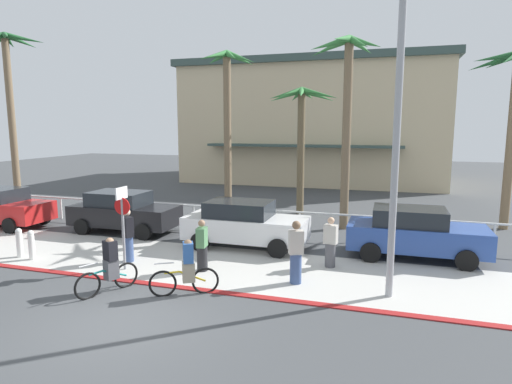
# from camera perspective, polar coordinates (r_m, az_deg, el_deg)

# --- Properties ---
(ground_plane) EXTENTS (80.00, 80.00, 0.00)m
(ground_plane) POSITION_cam_1_polar(r_m,az_deg,el_deg) (19.22, -0.07, -4.36)
(ground_plane) COLOR #424447
(sidewalk_strip) EXTENTS (44.00, 4.00, 0.02)m
(sidewalk_strip) POSITION_cam_1_polar(r_m,az_deg,el_deg) (14.00, -7.29, -9.44)
(sidewalk_strip) COLOR beige
(sidewalk_strip) RESTS_ON ground
(curb_paint) EXTENTS (44.00, 0.24, 0.03)m
(curb_paint) POSITION_cam_1_polar(r_m,az_deg,el_deg) (12.31, -11.25, -12.11)
(curb_paint) COLOR maroon
(curb_paint) RESTS_ON ground
(building_backdrop) EXTENTS (19.93, 12.14, 9.22)m
(building_backdrop) POSITION_cam_1_polar(r_m,az_deg,el_deg) (35.72, 7.93, 9.11)
(building_backdrop) COLOR beige
(building_backdrop) RESTS_ON ground
(rail_fence) EXTENTS (23.02, 0.08, 1.04)m
(rail_fence) POSITION_cam_1_polar(r_m,az_deg,el_deg) (17.65, -1.53, -2.77)
(rail_fence) COLOR white
(rail_fence) RESTS_ON ground
(stop_sign_bike_lane) EXTENTS (0.52, 0.56, 2.56)m
(stop_sign_bike_lane) POSITION_cam_1_polar(r_m,az_deg,el_deg) (13.56, -17.23, -3.07)
(stop_sign_bike_lane) COLOR gray
(stop_sign_bike_lane) RESTS_ON ground
(bollard_0) EXTENTS (0.20, 0.20, 1.00)m
(bollard_0) POSITION_cam_1_polar(r_m,az_deg,el_deg) (16.47, -28.81, -5.87)
(bollard_0) COLOR white
(bollard_0) RESTS_ON ground
(bollard_1) EXTENTS (0.20, 0.20, 1.00)m
(bollard_1) POSITION_cam_1_polar(r_m,az_deg,el_deg) (15.98, -27.57, -6.20)
(bollard_1) COLOR white
(bollard_1) RESTS_ON ground
(streetlight_curb) EXTENTS (0.24, 2.54, 7.50)m
(streetlight_curb) POSITION_cam_1_polar(r_m,az_deg,el_deg) (10.88, 18.15, 7.85)
(streetlight_curb) COLOR #9EA0A5
(streetlight_curb) RESTS_ON ground
(palm_tree_0) EXTENTS (3.43, 3.19, 9.16)m
(palm_tree_0) POSITION_cam_1_polar(r_m,az_deg,el_deg) (26.77, -29.91, 13.14)
(palm_tree_0) COLOR #756047
(palm_tree_0) RESTS_ON ground
(palm_tree_1) EXTENTS (2.69, 3.11, 7.88)m
(palm_tree_1) POSITION_cam_1_polar(r_m,az_deg,el_deg) (21.05, -3.82, 12.47)
(palm_tree_1) COLOR #756047
(palm_tree_1) RESTS_ON ground
(palm_tree_2) EXTENTS (3.64, 3.28, 6.22)m
(palm_tree_2) POSITION_cam_1_polar(r_m,az_deg,el_deg) (21.38, 6.09, 10.16)
(palm_tree_2) COLOR brown
(palm_tree_2) RESTS_ON ground
(palm_tree_3) EXTENTS (3.08, 3.05, 7.97)m
(palm_tree_3) POSITION_cam_1_polar(r_m,az_deg,el_deg) (18.47, 11.83, 13.15)
(palm_tree_3) COLOR #756047
(palm_tree_3) RESTS_ON ground
(car_red_0) EXTENTS (4.40, 2.02, 1.69)m
(car_red_0) POSITION_cam_1_polar(r_m,az_deg,el_deg) (21.85, -30.78, -1.69)
(car_red_0) COLOR red
(car_red_0) RESTS_ON ground
(car_black_1) EXTENTS (4.40, 2.02, 1.69)m
(car_black_1) POSITION_cam_1_polar(r_m,az_deg,el_deg) (18.56, -17.11, -2.48)
(car_black_1) COLOR black
(car_black_1) RESTS_ON ground
(car_white_2) EXTENTS (4.40, 2.02, 1.69)m
(car_white_2) POSITION_cam_1_polar(r_m,az_deg,el_deg) (15.56, -1.53, -4.22)
(car_white_2) COLOR white
(car_white_2) RESTS_ON ground
(car_blue_3) EXTENTS (4.40, 2.02, 1.69)m
(car_blue_3) POSITION_cam_1_polar(r_m,az_deg,el_deg) (15.22, 20.24, -5.07)
(car_blue_3) COLOR #284793
(car_blue_3) RESTS_ON ground
(cyclist_yellow_0) EXTENTS (1.62, 0.94, 1.50)m
(cyclist_yellow_0) POSITION_cam_1_polar(r_m,az_deg,el_deg) (11.49, -9.15, -9.99)
(cyclist_yellow_0) COLOR black
(cyclist_yellow_0) RESTS_ON ground
(cyclist_teal_1) EXTENTS (0.81, 1.68, 1.50)m
(cyclist_teal_1) POSITION_cam_1_polar(r_m,az_deg,el_deg) (12.14, -18.83, -9.33)
(cyclist_teal_1) COLOR black
(cyclist_teal_1) RESTS_ON ground
(pedestrian_0) EXTENTS (0.36, 0.43, 1.59)m
(pedestrian_0) POSITION_cam_1_polar(r_m,az_deg,el_deg) (13.17, -7.15, -7.35)
(pedestrian_0) COLOR #232326
(pedestrian_0) RESTS_ON ground
(pedestrian_1) EXTENTS (0.48, 0.44, 1.75)m
(pedestrian_1) POSITION_cam_1_polar(r_m,az_deg,el_deg) (14.49, -16.59, -5.79)
(pedestrian_1) COLOR #384C7A
(pedestrian_1) RESTS_ON ground
(pedestrian_2) EXTENTS (0.47, 0.42, 1.79)m
(pedestrian_2) POSITION_cam_1_polar(r_m,az_deg,el_deg) (12.08, 5.30, -8.26)
(pedestrian_2) COLOR #384C7A
(pedestrian_2) RESTS_ON ground
(pedestrian_3) EXTENTS (0.44, 0.37, 1.59)m
(pedestrian_3) POSITION_cam_1_polar(r_m,az_deg,el_deg) (13.61, 9.82, -6.86)
(pedestrian_3) COLOR #4C4C51
(pedestrian_3) RESTS_ON ground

